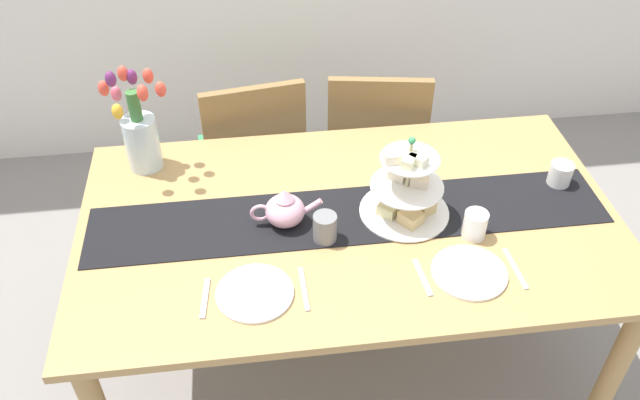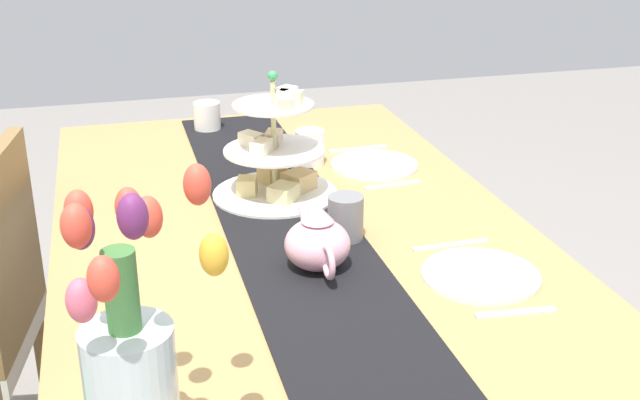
{
  "view_description": "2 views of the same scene",
  "coord_description": "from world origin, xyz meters",
  "px_view_note": "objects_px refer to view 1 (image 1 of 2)",
  "views": [
    {
      "loc": [
        -0.3,
        -1.59,
        2.22
      ],
      "look_at": [
        -0.09,
        0.07,
        0.79
      ],
      "focal_mm": 36.65,
      "sensor_mm": 36.0,
      "label": 1
    },
    {
      "loc": [
        -1.62,
        0.37,
        1.51
      ],
      "look_at": [
        0.05,
        -0.08,
        0.8
      ],
      "focal_mm": 46.13,
      "sensor_mm": 36.0,
      "label": 2
    }
  ],
  "objects_px": {
    "fork_left": "(205,298)",
    "dinner_plate_right": "(469,272)",
    "knife_left": "(304,289)",
    "mug_white_text": "(475,225)",
    "dining_table": "(349,238)",
    "teapot": "(285,210)",
    "cream_jug": "(560,174)",
    "tulip_vase": "(140,131)",
    "chair_left": "(253,155)",
    "dinner_plate_left": "(255,293)",
    "fork_right": "(422,277)",
    "chair_right": "(375,146)",
    "tiered_cake_stand": "(407,192)",
    "mug_grey": "(325,228)",
    "knife_right": "(515,268)"
  },
  "relations": [
    {
      "from": "teapot",
      "to": "dinner_plate_right",
      "type": "xyz_separation_m",
      "value": [
        0.53,
        -0.3,
        -0.05
      ]
    },
    {
      "from": "dining_table",
      "to": "mug_grey",
      "type": "xyz_separation_m",
      "value": [
        -0.1,
        -0.09,
        0.14
      ]
    },
    {
      "from": "fork_left",
      "to": "dinner_plate_right",
      "type": "height_order",
      "value": "dinner_plate_right"
    },
    {
      "from": "chair_left",
      "to": "tiered_cake_stand",
      "type": "xyz_separation_m",
      "value": [
        0.49,
        -0.75,
        0.35
      ]
    },
    {
      "from": "dinner_plate_left",
      "to": "tiered_cake_stand",
      "type": "bearing_deg",
      "value": 29.56
    },
    {
      "from": "chair_right",
      "to": "tulip_vase",
      "type": "height_order",
      "value": "tulip_vase"
    },
    {
      "from": "dinner_plate_right",
      "to": "mug_white_text",
      "type": "relative_size",
      "value": 2.42
    },
    {
      "from": "dinner_plate_right",
      "to": "mug_grey",
      "type": "distance_m",
      "value": 0.46
    },
    {
      "from": "chair_right",
      "to": "tiered_cake_stand",
      "type": "distance_m",
      "value": 0.83
    },
    {
      "from": "knife_left",
      "to": "mug_grey",
      "type": "relative_size",
      "value": 1.79
    },
    {
      "from": "knife_left",
      "to": "fork_right",
      "type": "relative_size",
      "value": 1.13
    },
    {
      "from": "teapot",
      "to": "fork_right",
      "type": "height_order",
      "value": "teapot"
    },
    {
      "from": "fork_left",
      "to": "mug_white_text",
      "type": "height_order",
      "value": "mug_white_text"
    },
    {
      "from": "dinner_plate_left",
      "to": "tulip_vase",
      "type": "bearing_deg",
      "value": 118.22
    },
    {
      "from": "dining_table",
      "to": "chair_right",
      "type": "xyz_separation_m",
      "value": [
        0.24,
        0.74,
        -0.17
      ]
    },
    {
      "from": "fork_left",
      "to": "dinner_plate_right",
      "type": "bearing_deg",
      "value": 0.0
    },
    {
      "from": "dining_table",
      "to": "mug_white_text",
      "type": "height_order",
      "value": "mug_white_text"
    },
    {
      "from": "teapot",
      "to": "cream_jug",
      "type": "height_order",
      "value": "teapot"
    },
    {
      "from": "tiered_cake_stand",
      "to": "tulip_vase",
      "type": "xyz_separation_m",
      "value": [
        -0.88,
        0.38,
        0.06
      ]
    },
    {
      "from": "tiered_cake_stand",
      "to": "fork_right",
      "type": "distance_m",
      "value": 0.31
    },
    {
      "from": "knife_left",
      "to": "knife_right",
      "type": "xyz_separation_m",
      "value": [
        0.65,
        0.0,
        0.0
      ]
    },
    {
      "from": "chair_right",
      "to": "dinner_plate_left",
      "type": "xyz_separation_m",
      "value": [
        -0.57,
        -1.04,
        0.26
      ]
    },
    {
      "from": "dining_table",
      "to": "fork_left",
      "type": "bearing_deg",
      "value": -148.08
    },
    {
      "from": "dining_table",
      "to": "fork_right",
      "type": "xyz_separation_m",
      "value": [
        0.17,
        -0.3,
        0.1
      ]
    },
    {
      "from": "knife_left",
      "to": "knife_right",
      "type": "relative_size",
      "value": 1.0
    },
    {
      "from": "chair_right",
      "to": "fork_right",
      "type": "bearing_deg",
      "value": -93.89
    },
    {
      "from": "fork_right",
      "to": "cream_jug",
      "type": "bearing_deg",
      "value": 33.05
    },
    {
      "from": "tulip_vase",
      "to": "knife_left",
      "type": "bearing_deg",
      "value": -53.02
    },
    {
      "from": "dinner_plate_right",
      "to": "fork_right",
      "type": "xyz_separation_m",
      "value": [
        -0.14,
        0.0,
        -0.0
      ]
    },
    {
      "from": "chair_right",
      "to": "dining_table",
      "type": "bearing_deg",
      "value": -108.15
    },
    {
      "from": "teapot",
      "to": "fork_left",
      "type": "distance_m",
      "value": 0.4
    },
    {
      "from": "dining_table",
      "to": "teapot",
      "type": "height_order",
      "value": "teapot"
    },
    {
      "from": "dining_table",
      "to": "fork_right",
      "type": "bearing_deg",
      "value": -59.8
    },
    {
      "from": "dining_table",
      "to": "chair_left",
      "type": "relative_size",
      "value": 1.97
    },
    {
      "from": "teapot",
      "to": "tulip_vase",
      "type": "relative_size",
      "value": 0.59
    },
    {
      "from": "knife_left",
      "to": "mug_white_text",
      "type": "relative_size",
      "value": 1.79
    },
    {
      "from": "dining_table",
      "to": "fork_right",
      "type": "relative_size",
      "value": 11.96
    },
    {
      "from": "tiered_cake_stand",
      "to": "fork_right",
      "type": "height_order",
      "value": "tiered_cake_stand"
    },
    {
      "from": "tulip_vase",
      "to": "fork_right",
      "type": "height_order",
      "value": "tulip_vase"
    },
    {
      "from": "chair_right",
      "to": "fork_left",
      "type": "height_order",
      "value": "chair_right"
    },
    {
      "from": "cream_jug",
      "to": "knife_right",
      "type": "xyz_separation_m",
      "value": [
        -0.3,
        -0.38,
        -0.04
      ]
    },
    {
      "from": "knife_left",
      "to": "cream_jug",
      "type": "bearing_deg",
      "value": 21.97
    },
    {
      "from": "tiered_cake_stand",
      "to": "dinner_plate_right",
      "type": "xyz_separation_m",
      "value": [
        0.13,
        -0.29,
        -0.09
      ]
    },
    {
      "from": "chair_left",
      "to": "chair_right",
      "type": "bearing_deg",
      "value": 0.02
    },
    {
      "from": "fork_left",
      "to": "knife_left",
      "type": "xyz_separation_m",
      "value": [
        0.29,
        0.0,
        0.0
      ]
    },
    {
      "from": "dining_table",
      "to": "chair_right",
      "type": "relative_size",
      "value": 1.97
    },
    {
      "from": "teapot",
      "to": "dinner_plate_left",
      "type": "height_order",
      "value": "teapot"
    },
    {
      "from": "dining_table",
      "to": "mug_grey",
      "type": "bearing_deg",
      "value": -136.1
    },
    {
      "from": "dinner_plate_right",
      "to": "knife_right",
      "type": "bearing_deg",
      "value": 0.0
    },
    {
      "from": "chair_left",
      "to": "dinner_plate_left",
      "type": "xyz_separation_m",
      "value": [
        -0.03,
        -1.04,
        0.26
      ]
    }
  ]
}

